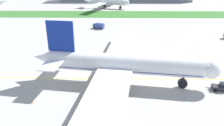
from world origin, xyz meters
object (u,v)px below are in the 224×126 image
object	(u,v)px
airliner_foreground	(122,64)
service_truck_baggage_loader	(99,26)
ground_crew_wingwalker_port	(139,69)
pushback_tug	(221,87)
traffic_cone_near_nose	(32,102)
parked_airliner_far_centre	(106,2)

from	to	relation	value
airliner_foreground	service_truck_baggage_loader	world-z (taller)	airliner_foreground
airliner_foreground	ground_crew_wingwalker_port	size ratio (longest dim) A/B	49.75
pushback_tug	service_truck_baggage_loader	world-z (taller)	service_truck_baggage_loader
pushback_tug	traffic_cone_near_nose	xyz separation A→B (m)	(-47.62, -6.74, -0.73)
ground_crew_wingwalker_port	traffic_cone_near_nose	bearing A→B (deg)	-146.27
pushback_tug	traffic_cone_near_nose	world-z (taller)	pushback_tug
parked_airliner_far_centre	pushback_tug	bearing A→B (deg)	-74.61
airliner_foreground	parked_airliner_far_centre	bearing A→B (deg)	94.36
ground_crew_wingwalker_port	traffic_cone_near_nose	xyz separation A→B (m)	(-27.14, -18.12, -0.70)
ground_crew_wingwalker_port	service_truck_baggage_loader	bearing A→B (deg)	107.03
pushback_tug	service_truck_baggage_loader	distance (m)	73.89
traffic_cone_near_nose	pushback_tug	bearing A→B (deg)	8.05
traffic_cone_near_nose	service_truck_baggage_loader	world-z (taller)	service_truck_baggage_loader
airliner_foreground	pushback_tug	world-z (taller)	airliner_foreground
traffic_cone_near_nose	parked_airliner_far_centre	world-z (taller)	parked_airliner_far_centre
airliner_foreground	service_truck_baggage_loader	distance (m)	61.48
traffic_cone_near_nose	parked_airliner_far_centre	bearing A→B (deg)	84.97
pushback_tug	service_truck_baggage_loader	size ratio (longest dim) A/B	0.96
airliner_foreground	service_truck_baggage_loader	size ratio (longest dim) A/B	12.84
ground_crew_wingwalker_port	parked_airliner_far_centre	xyz separation A→B (m)	(-15.16, 118.08, 3.92)
pushback_tug	ground_crew_wingwalker_port	xyz separation A→B (m)	(-20.48, 11.39, -0.03)
parked_airliner_far_centre	airliner_foreground	bearing A→B (deg)	-85.64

